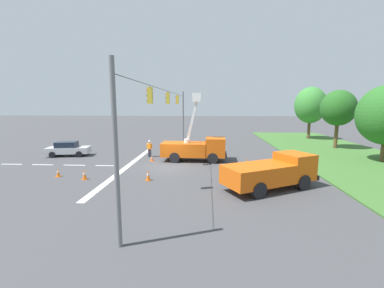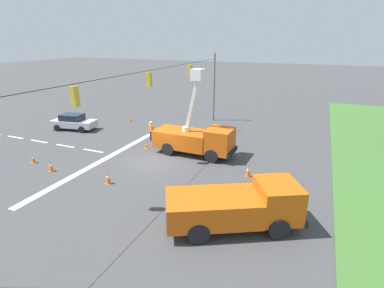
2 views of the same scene
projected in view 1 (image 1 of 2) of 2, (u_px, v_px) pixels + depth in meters
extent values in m
plane|color=#424244|center=(169.00, 167.00, 22.88)|extent=(200.00, 200.00, 0.00)
cube|color=#3D6B2D|center=(379.00, 169.00, 21.77)|extent=(56.00, 12.00, 0.10)
cube|color=silver|center=(128.00, 166.00, 23.11)|extent=(17.60, 0.50, 0.01)
cube|color=silver|center=(106.00, 166.00, 23.23)|extent=(0.20, 2.00, 0.01)
cube|color=silver|center=(74.00, 165.00, 23.41)|extent=(0.20, 2.00, 0.01)
cube|color=silver|center=(43.00, 165.00, 23.60)|extent=(0.20, 2.00, 0.01)
cube|color=silver|center=(12.00, 164.00, 23.78)|extent=(0.20, 2.00, 0.01)
cylinder|color=slate|center=(183.00, 118.00, 35.15)|extent=(0.20, 0.20, 7.20)
cylinder|color=slate|center=(116.00, 156.00, 9.51)|extent=(0.20, 0.20, 7.20)
cylinder|color=black|center=(168.00, 91.00, 21.87)|extent=(26.00, 0.03, 0.03)
cylinder|color=black|center=(177.00, 95.00, 28.33)|extent=(0.02, 0.02, 0.10)
cube|color=gold|center=(177.00, 100.00, 28.41)|extent=(0.32, 0.28, 0.96)
cylinder|color=black|center=(176.00, 97.00, 28.37)|extent=(0.16, 0.05, 0.16)
cylinder|color=red|center=(176.00, 100.00, 28.42)|extent=(0.16, 0.05, 0.16)
cylinder|color=black|center=(176.00, 102.00, 28.47)|extent=(0.16, 0.05, 0.16)
cylinder|color=black|center=(168.00, 92.00, 21.56)|extent=(0.02, 0.02, 0.10)
cube|color=gold|center=(168.00, 98.00, 21.64)|extent=(0.32, 0.28, 0.96)
cylinder|color=red|center=(166.00, 94.00, 21.60)|extent=(0.16, 0.05, 0.16)
cylinder|color=black|center=(166.00, 98.00, 21.65)|extent=(0.16, 0.05, 0.16)
cylinder|color=black|center=(166.00, 102.00, 21.70)|extent=(0.16, 0.05, 0.16)
cylinder|color=black|center=(150.00, 86.00, 14.91)|extent=(0.02, 0.02, 0.10)
cube|color=gold|center=(150.00, 95.00, 14.99)|extent=(0.32, 0.28, 0.96)
cylinder|color=red|center=(147.00, 90.00, 14.95)|extent=(0.16, 0.05, 0.16)
cylinder|color=black|center=(147.00, 95.00, 15.00)|extent=(0.16, 0.05, 0.16)
cylinder|color=black|center=(147.00, 101.00, 15.05)|extent=(0.16, 0.05, 0.16)
cylinder|color=brown|center=(309.00, 129.00, 40.66)|extent=(0.45, 0.45, 3.28)
ellipsoid|color=#387F33|center=(310.00, 105.00, 40.09)|extent=(4.91, 4.76, 5.63)
cylinder|color=brown|center=(336.00, 135.00, 31.86)|extent=(0.43, 0.43, 3.41)
ellipsoid|color=#235B1E|center=(338.00, 108.00, 31.34)|extent=(3.89, 4.18, 4.36)
cylinder|color=brown|center=(383.00, 151.00, 24.39)|extent=(0.34, 0.34, 2.27)
cube|color=#D6560F|center=(184.00, 149.00, 25.16)|extent=(2.36, 4.37, 1.30)
cube|color=#D6560F|center=(215.00, 147.00, 24.85)|extent=(2.20, 1.90, 1.80)
cube|color=#1E2838|center=(222.00, 144.00, 24.74)|extent=(1.91, 0.15, 0.81)
cube|color=black|center=(226.00, 155.00, 24.88)|extent=(2.25, 0.22, 0.30)
cylinder|color=black|center=(213.00, 154.00, 26.02)|extent=(0.31, 1.01, 1.00)
cylinder|color=black|center=(213.00, 158.00, 23.99)|extent=(0.31, 1.01, 1.00)
cylinder|color=black|center=(178.00, 153.00, 26.34)|extent=(0.31, 1.01, 1.00)
cylinder|color=black|center=(175.00, 158.00, 24.31)|extent=(0.31, 1.01, 1.00)
cylinder|color=silver|center=(187.00, 141.00, 25.00)|extent=(0.60, 0.60, 0.36)
cube|color=white|center=(192.00, 122.00, 24.67)|extent=(0.27, 1.20, 4.16)
cube|color=white|center=(197.00, 97.00, 24.28)|extent=(0.92, 0.82, 0.80)
cube|color=#D6560F|center=(258.00, 174.00, 16.28)|extent=(4.14, 4.94, 1.21)
cube|color=#D6560F|center=(294.00, 166.00, 17.53)|extent=(2.87, 2.71, 1.71)
cube|color=#1E2838|center=(301.00, 160.00, 17.76)|extent=(1.81, 1.04, 0.77)
cube|color=black|center=(304.00, 174.00, 18.06)|extent=(2.15, 1.26, 0.30)
cylinder|color=black|center=(279.00, 174.00, 18.53)|extent=(0.72, 1.01, 1.00)
cylinder|color=black|center=(304.00, 182.00, 16.59)|extent=(0.72, 1.01, 1.00)
cylinder|color=black|center=(238.00, 180.00, 17.02)|extent=(0.72, 1.01, 1.00)
cylinder|color=black|center=(259.00, 190.00, 15.08)|extent=(0.72, 1.01, 1.00)
cube|color=#B7B7BC|center=(68.00, 150.00, 27.53)|extent=(2.50, 4.55, 0.64)
cube|color=#192333|center=(67.00, 144.00, 27.41)|extent=(1.84, 2.30, 0.60)
cylinder|color=black|center=(84.00, 151.00, 28.58)|extent=(0.31, 0.67, 0.64)
cylinder|color=black|center=(79.00, 154.00, 26.88)|extent=(0.31, 0.67, 0.64)
cylinder|color=black|center=(59.00, 152.00, 28.27)|extent=(0.31, 0.67, 0.64)
cylinder|color=black|center=(52.00, 155.00, 26.57)|extent=(0.31, 0.67, 0.64)
cylinder|color=#383842|center=(150.00, 153.00, 26.99)|extent=(0.18, 0.18, 0.85)
cylinder|color=#383842|center=(149.00, 153.00, 27.07)|extent=(0.18, 0.18, 0.85)
cube|color=orange|center=(149.00, 146.00, 26.92)|extent=(0.36, 0.46, 0.60)
cube|color=silver|center=(149.00, 146.00, 26.92)|extent=(0.21, 0.42, 0.62)
cylinder|color=orange|center=(152.00, 146.00, 26.81)|extent=(0.11, 0.11, 0.55)
cylinder|color=orange|center=(147.00, 146.00, 27.01)|extent=(0.11, 0.11, 0.55)
sphere|color=tan|center=(149.00, 142.00, 26.85)|extent=(0.22, 0.22, 0.22)
sphere|color=white|center=(149.00, 142.00, 26.84)|extent=(0.26, 0.26, 0.26)
cube|color=orange|center=(152.00, 161.00, 25.16)|extent=(0.36, 0.36, 0.03)
cone|color=orange|center=(152.00, 158.00, 25.12)|extent=(0.22, 0.22, 0.56)
cylinder|color=white|center=(152.00, 158.00, 25.11)|extent=(0.14, 0.14, 0.10)
cube|color=orange|center=(247.00, 167.00, 22.62)|extent=(0.36, 0.36, 0.03)
cone|color=orange|center=(247.00, 163.00, 22.55)|extent=(0.32, 0.32, 0.79)
cylinder|color=white|center=(247.00, 162.00, 22.55)|extent=(0.20, 0.20, 0.14)
cube|color=orange|center=(148.00, 180.00, 18.73)|extent=(0.36, 0.36, 0.03)
cone|color=orange|center=(148.00, 175.00, 18.67)|extent=(0.30, 0.30, 0.75)
cylinder|color=white|center=(148.00, 175.00, 18.66)|extent=(0.19, 0.19, 0.14)
cube|color=orange|center=(58.00, 176.00, 19.74)|extent=(0.36, 0.36, 0.03)
cone|color=orange|center=(58.00, 172.00, 19.68)|extent=(0.26, 0.26, 0.65)
cylinder|color=white|center=(58.00, 172.00, 19.68)|extent=(0.16, 0.16, 0.12)
cube|color=orange|center=(176.00, 150.00, 31.33)|extent=(0.36, 0.36, 0.03)
cone|color=orange|center=(176.00, 147.00, 31.28)|extent=(0.22, 0.22, 0.56)
cylinder|color=white|center=(176.00, 147.00, 31.28)|extent=(0.14, 0.14, 0.10)
cube|color=orange|center=(85.00, 179.00, 19.00)|extent=(0.36, 0.36, 0.03)
cone|color=orange|center=(84.00, 174.00, 18.94)|extent=(0.29, 0.29, 0.73)
cylinder|color=white|center=(84.00, 174.00, 18.94)|extent=(0.18, 0.18, 0.13)
cube|color=orange|center=(115.00, 149.00, 32.09)|extent=(0.36, 0.36, 0.03)
cone|color=orange|center=(115.00, 146.00, 32.04)|extent=(0.23, 0.23, 0.57)
cylinder|color=white|center=(115.00, 146.00, 32.04)|extent=(0.14, 0.14, 0.10)
cube|color=orange|center=(161.00, 155.00, 27.79)|extent=(0.36, 0.36, 0.03)
cone|color=orange|center=(161.00, 152.00, 27.73)|extent=(0.30, 0.30, 0.76)
cylinder|color=white|center=(161.00, 152.00, 27.73)|extent=(0.19, 0.19, 0.14)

